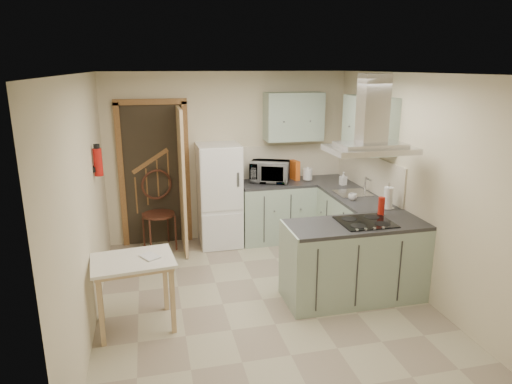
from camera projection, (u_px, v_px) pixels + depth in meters
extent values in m
plane|color=tan|center=(263.00, 299.00, 5.20)|extent=(4.20, 4.20, 0.00)
plane|color=silver|center=(263.00, 73.00, 4.54)|extent=(4.20, 4.20, 0.00)
plane|color=beige|center=(229.00, 157.00, 6.84)|extent=(3.60, 0.00, 3.60)
plane|color=beige|center=(85.00, 206.00, 4.47)|extent=(0.00, 4.20, 4.20)
plane|color=beige|center=(414.00, 184.00, 5.27)|extent=(0.00, 4.20, 4.20)
cube|color=brown|center=(155.00, 174.00, 6.62)|extent=(1.10, 0.12, 2.10)
cube|color=white|center=(219.00, 195.00, 6.65)|extent=(0.60, 0.60, 1.50)
cube|color=#9EB2A0|center=(276.00, 211.00, 6.92)|extent=(1.08, 0.60, 0.90)
cube|color=#9EB2A0|center=(346.00, 221.00, 6.47)|extent=(0.60, 1.95, 0.90)
cube|color=beige|center=(290.00, 161.00, 7.07)|extent=(1.68, 0.02, 0.50)
cube|color=#9EB2A0|center=(293.00, 117.00, 6.73)|extent=(0.85, 0.35, 0.70)
cube|color=#9EB2A0|center=(369.00, 124.00, 5.87)|extent=(0.35, 0.90, 0.70)
cube|color=#9EB2A0|center=(355.00, 261.00, 5.14)|extent=(1.55, 0.65, 0.90)
cube|color=black|center=(365.00, 222.00, 5.04)|extent=(0.58, 0.50, 0.01)
cube|color=silver|center=(370.00, 149.00, 4.83)|extent=(0.90, 0.55, 0.10)
cube|color=silver|center=(353.00, 193.00, 6.19)|extent=(0.45, 0.40, 0.01)
cylinder|color=#B2140F|center=(98.00, 162.00, 5.26)|extent=(0.10, 0.10, 0.32)
cube|color=#DDA988|center=(135.00, 293.00, 4.57)|extent=(0.85, 0.68, 0.74)
cube|color=#462A17|center=(159.00, 214.00, 6.53)|extent=(0.56, 0.56, 1.03)
imported|color=black|center=(270.00, 172.00, 6.77)|extent=(0.66, 0.56, 0.31)
cylinder|color=silver|center=(308.00, 174.00, 6.85)|extent=(0.18, 0.18, 0.21)
cube|color=orange|center=(295.00, 170.00, 6.91)|extent=(0.12, 0.21, 0.29)
imported|color=#9DA0A9|center=(343.00, 179.00, 6.61)|extent=(0.10, 0.10, 0.19)
cylinder|color=white|center=(388.00, 198.00, 5.50)|extent=(0.14, 0.14, 0.27)
imported|color=white|center=(353.00, 197.00, 5.87)|extent=(0.12, 0.12, 0.09)
cylinder|color=red|center=(381.00, 206.00, 5.27)|extent=(0.08, 0.08, 0.21)
imported|color=#9E4A34|center=(143.00, 255.00, 4.46)|extent=(0.22, 0.24, 0.09)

